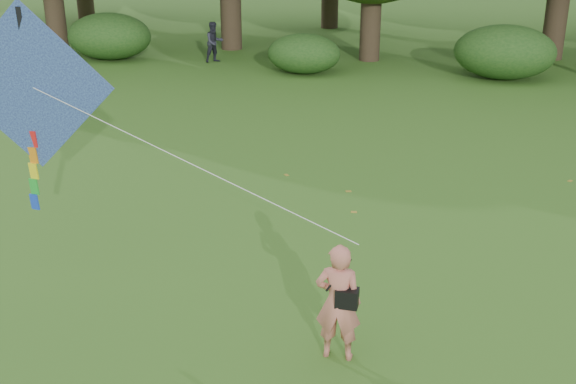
# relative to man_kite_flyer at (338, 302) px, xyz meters

# --- Properties ---
(ground) EXTENTS (100.00, 100.00, 0.00)m
(ground) POSITION_rel_man_kite_flyer_xyz_m (-0.28, 0.07, -0.84)
(ground) COLOR #265114
(ground) RESTS_ON ground
(man_kite_flyer) EXTENTS (0.63, 0.42, 1.69)m
(man_kite_flyer) POSITION_rel_man_kite_flyer_xyz_m (0.00, 0.00, 0.00)
(man_kite_flyer) COLOR #C36D5C
(man_kite_flyer) RESTS_ON ground
(bystander_left) EXTENTS (0.95, 0.95, 1.55)m
(bystander_left) POSITION_rel_man_kite_flyer_xyz_m (-8.07, 18.27, -0.07)
(bystander_left) COLOR #242430
(bystander_left) RESTS_ON ground
(crossbody_bag) EXTENTS (0.43, 0.20, 0.69)m
(crossbody_bag) POSITION_rel_man_kite_flyer_xyz_m (0.12, -0.03, 0.11)
(crossbody_bag) COLOR black
(crossbody_bag) RESTS_ON ground
(flying_kite) EXTENTS (6.29, 1.14, 3.25)m
(flying_kite) POSITION_rel_man_kite_flyer_xyz_m (-4.77, 0.91, 2.39)
(flying_kite) COLOR #293DB3
(flying_kite) RESTS_ON ground
(shrub_band) EXTENTS (39.15, 3.22, 1.88)m
(shrub_band) POSITION_rel_man_kite_flyer_xyz_m (-1.00, 17.68, 0.01)
(shrub_band) COLOR #264919
(shrub_band) RESTS_ON ground
(fallen_leaves) EXTENTS (10.52, 14.35, 0.01)m
(fallen_leaves) POSITION_rel_man_kite_flyer_xyz_m (0.74, 3.38, -0.84)
(fallen_leaves) COLOR olive
(fallen_leaves) RESTS_ON ground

